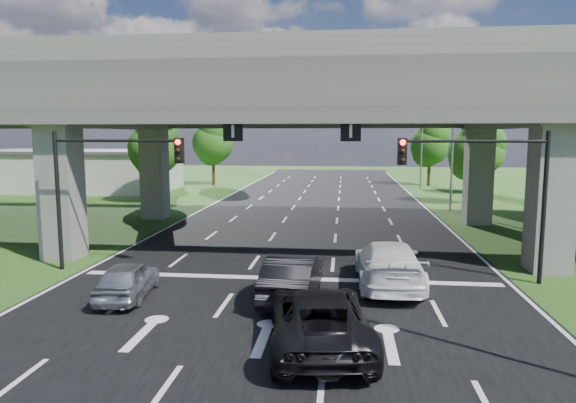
% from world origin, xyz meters
% --- Properties ---
extents(ground, '(160.00, 160.00, 0.00)m').
position_xyz_m(ground, '(0.00, 0.00, 0.00)').
color(ground, '#234415').
rests_on(ground, ground).
extents(road, '(18.00, 120.00, 0.03)m').
position_xyz_m(road, '(0.00, 10.00, 0.01)').
color(road, black).
rests_on(road, ground).
extents(overpass, '(80.00, 15.00, 10.00)m').
position_xyz_m(overpass, '(0.00, 12.00, 7.92)').
color(overpass, '#34312F').
rests_on(overpass, ground).
extents(warehouse, '(20.00, 10.00, 4.00)m').
position_xyz_m(warehouse, '(-26.00, 35.00, 2.00)').
color(warehouse, '#9E9E99').
rests_on(warehouse, ground).
extents(signal_right, '(5.76, 0.54, 6.00)m').
position_xyz_m(signal_right, '(7.82, 3.94, 4.19)').
color(signal_right, black).
rests_on(signal_right, ground).
extents(signal_left, '(5.76, 0.54, 6.00)m').
position_xyz_m(signal_left, '(-7.82, 3.94, 4.19)').
color(signal_left, black).
rests_on(signal_left, ground).
extents(streetlight_far, '(3.38, 0.25, 10.00)m').
position_xyz_m(streetlight_far, '(10.10, 24.00, 5.85)').
color(streetlight_far, gray).
rests_on(streetlight_far, ground).
extents(streetlight_beyond, '(3.38, 0.25, 10.00)m').
position_xyz_m(streetlight_beyond, '(10.10, 40.00, 5.85)').
color(streetlight_beyond, gray).
rests_on(streetlight_beyond, ground).
extents(tree_left_near, '(4.50, 4.50, 7.80)m').
position_xyz_m(tree_left_near, '(-13.95, 26.00, 4.82)').
color(tree_left_near, black).
rests_on(tree_left_near, ground).
extents(tree_left_mid, '(3.91, 3.90, 6.76)m').
position_xyz_m(tree_left_mid, '(-16.95, 34.00, 4.17)').
color(tree_left_mid, black).
rests_on(tree_left_mid, ground).
extents(tree_left_far, '(4.80, 4.80, 8.32)m').
position_xyz_m(tree_left_far, '(-12.95, 42.00, 5.14)').
color(tree_left_far, black).
rests_on(tree_left_far, ground).
extents(tree_right_near, '(4.20, 4.20, 7.28)m').
position_xyz_m(tree_right_near, '(13.05, 28.00, 4.50)').
color(tree_right_near, black).
rests_on(tree_right_near, ground).
extents(tree_right_mid, '(3.91, 3.90, 6.76)m').
position_xyz_m(tree_right_mid, '(16.05, 36.00, 4.17)').
color(tree_right_mid, black).
rests_on(tree_right_mid, ground).
extents(tree_right_far, '(4.50, 4.50, 7.80)m').
position_xyz_m(tree_right_far, '(12.05, 44.00, 4.82)').
color(tree_right_far, black).
rests_on(tree_right_far, ground).
extents(car_silver, '(1.99, 4.05, 1.33)m').
position_xyz_m(car_silver, '(-5.40, 0.39, 0.69)').
color(car_silver, '#B3B5BB').
rests_on(car_silver, road).
extents(car_dark, '(1.96, 4.96, 1.61)m').
position_xyz_m(car_dark, '(0.48, 1.00, 0.83)').
color(car_dark, black).
rests_on(car_dark, road).
extents(car_white, '(2.53, 5.99, 1.72)m').
position_xyz_m(car_white, '(4.01, 3.00, 0.89)').
color(car_white, white).
rests_on(car_white, road).
extents(car_trailing, '(3.38, 6.02, 1.59)m').
position_xyz_m(car_trailing, '(1.61, -3.04, 0.83)').
color(car_trailing, black).
rests_on(car_trailing, road).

